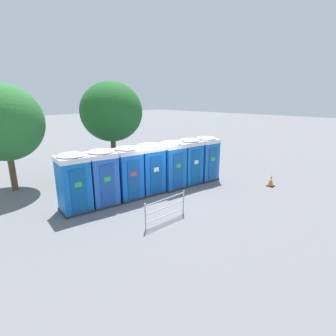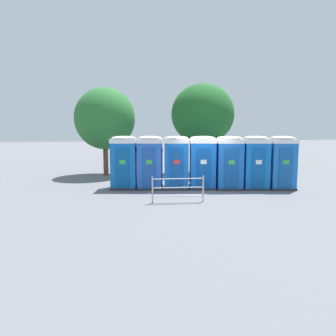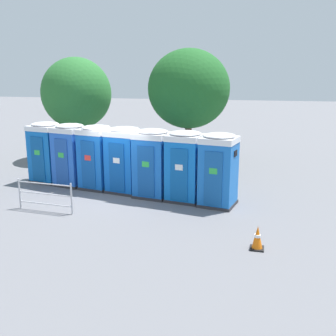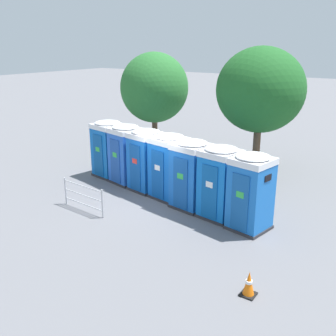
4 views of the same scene
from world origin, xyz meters
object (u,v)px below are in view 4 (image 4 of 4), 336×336
Objects in this scene: portapotty_3 at (169,166)px; portapotty_6 at (251,192)px; street_tree_1 at (154,88)px; traffic_cone at (249,284)px; portapotty_0 at (109,148)px; street_tree_0 at (260,90)px; event_barrier at (83,196)px; portapotty_1 at (126,154)px; portapotty_2 at (146,160)px; portapotty_4 at (191,174)px; portapotty_5 at (220,182)px.

portapotty_6 is (3.70, -0.78, 0.00)m from portapotty_3.
street_tree_1 reaches higher than portapotty_6.
portapotty_6 is at bearing 113.29° from traffic_cone.
portapotty_0 and portapotty_6 have the same top height.
street_tree_0 is 9.16m from event_barrier.
portapotty_0 is 1.00× the size of portapotty_1.
portapotty_6 is 10.60m from street_tree_1.
street_tree_1 is (-2.13, 4.99, 2.20)m from portapotty_1.
event_barrier is at bearing -100.48° from portapotty_2.
portapotty_0 is 2.52m from portapotty_2.
portapotty_4 is 3.96m from event_barrier.
traffic_cone is at bearing -34.09° from portapotty_2.
portapotty_3 reaches higher than event_barrier.
portapotty_4 is 1.00× the size of portapotty_5.
portapotty_0 and portapotty_5 have the same top height.
portapotty_5 is at bearing -10.85° from portapotty_0.
portapotty_2 and portapotty_5 have the same top height.
portapotty_2 and portapotty_4 have the same top height.
portapotty_1 is at bearing -130.08° from street_tree_0.
portapotty_2 is 1.24× the size of event_barrier.
portapotty_1 is 3.37m from event_barrier.
event_barrier reaches higher than traffic_cone.
portapotty_6 reaches higher than event_barrier.
portapotty_5 is at bearing 167.68° from portapotty_6.
portapotty_3 is at bearing 168.02° from portapotty_6.
portapotty_2 is 1.00× the size of portapotty_5.
portapotty_2 reaches higher than event_barrier.
traffic_cone is at bearing -28.43° from portapotty_0.
portapotty_3 is at bearing 57.29° from event_barrier.
street_tree_1 is at bearing 113.14° from portapotty_1.
portapotty_1 and portapotty_4 have the same top height.
portapotty_4 reaches higher than traffic_cone.
portapotty_6 is 5.90m from event_barrier.
portapotty_6 is at bearing -69.46° from street_tree_0.
portapotty_6 is at bearing -10.21° from portapotty_4.
street_tree_0 is (0.26, 5.47, 2.49)m from portapotty_4.
street_tree_0 is 8.90× the size of traffic_cone.
portapotty_2 is 7.76m from traffic_cone.
street_tree_0 is at bearing 111.54° from traffic_cone.
street_tree_1 is at bearing 135.40° from portapotty_4.
portapotty_1 is 3.97× the size of traffic_cone.
portapotty_0 and portapotty_3 have the same top height.
street_tree_1 is (-7.08, 5.93, 2.20)m from portapotty_5.
street_tree_1 is (-8.31, 6.20, 2.20)m from portapotty_6.
street_tree_1 is at bearing 130.45° from portapotty_3.
portapotty_1 is 1.00× the size of portapotty_2.
portapotty_6 is 6.79m from street_tree_0.
portapotty_0 is at bearing 168.70° from portapotty_1.
portapotty_2 is 1.00× the size of portapotty_4.
street_tree_1 is 8.38× the size of traffic_cone.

